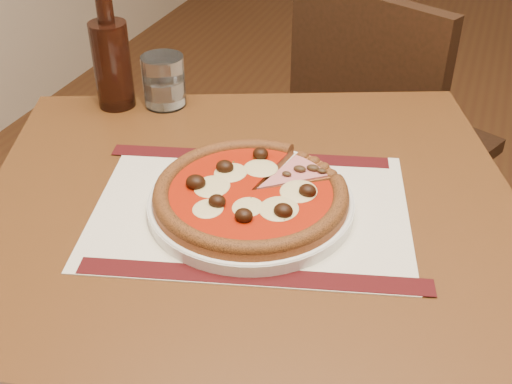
{
  "coord_description": "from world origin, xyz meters",
  "views": [
    {
      "loc": [
        -0.7,
        -1.61,
        1.3
      ],
      "look_at": [
        -0.96,
        -0.9,
        0.78
      ],
      "focal_mm": 45.0,
      "sensor_mm": 36.0,
      "label": 1
    }
  ],
  "objects_px": {
    "chair_far": "(381,132)",
    "pizza": "(251,193)",
    "plate": "(251,204)",
    "water_glass": "(164,81)",
    "table": "(251,270)",
    "bottle": "(112,60)"
  },
  "relations": [
    {
      "from": "pizza",
      "to": "bottle",
      "type": "distance_m",
      "value": 0.43
    },
    {
      "from": "chair_far",
      "to": "pizza",
      "type": "height_order",
      "value": "chair_far"
    },
    {
      "from": "pizza",
      "to": "bottle",
      "type": "height_order",
      "value": "bottle"
    },
    {
      "from": "chair_far",
      "to": "water_glass",
      "type": "xyz_separation_m",
      "value": [
        -0.34,
        -0.49,
        0.3
      ]
    },
    {
      "from": "chair_far",
      "to": "plate",
      "type": "distance_m",
      "value": 0.8
    },
    {
      "from": "table",
      "to": "bottle",
      "type": "bearing_deg",
      "value": 146.2
    },
    {
      "from": "table",
      "to": "pizza",
      "type": "relative_size",
      "value": 3.7
    },
    {
      "from": "plate",
      "to": "water_glass",
      "type": "distance_m",
      "value": 0.38
    },
    {
      "from": "table",
      "to": "bottle",
      "type": "relative_size",
      "value": 4.54
    },
    {
      "from": "plate",
      "to": "bottle",
      "type": "relative_size",
      "value": 1.3
    },
    {
      "from": "table",
      "to": "plate",
      "type": "xyz_separation_m",
      "value": [
        -0.01,
        0.02,
        0.11
      ]
    },
    {
      "from": "table",
      "to": "chair_far",
      "type": "relative_size",
      "value": 1.19
    },
    {
      "from": "water_glass",
      "to": "plate",
      "type": "bearing_deg",
      "value": -43.89
    },
    {
      "from": "table",
      "to": "water_glass",
      "type": "xyz_separation_m",
      "value": [
        -0.28,
        0.28,
        0.15
      ]
    },
    {
      "from": "table",
      "to": "bottle",
      "type": "distance_m",
      "value": 0.48
    },
    {
      "from": "plate",
      "to": "water_glass",
      "type": "bearing_deg",
      "value": 136.11
    },
    {
      "from": "table",
      "to": "chair_far",
      "type": "xyz_separation_m",
      "value": [
        0.07,
        0.76,
        -0.15
      ]
    },
    {
      "from": "plate",
      "to": "pizza",
      "type": "xyz_separation_m",
      "value": [
        -0.0,
        -0.0,
        0.02
      ]
    },
    {
      "from": "plate",
      "to": "table",
      "type": "bearing_deg",
      "value": -68.09
    },
    {
      "from": "bottle",
      "to": "chair_far",
      "type": "bearing_deg",
      "value": 50.72
    },
    {
      "from": "plate",
      "to": "pizza",
      "type": "bearing_deg",
      "value": -122.52
    },
    {
      "from": "pizza",
      "to": "bottle",
      "type": "bearing_deg",
      "value": 147.37
    }
  ]
}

